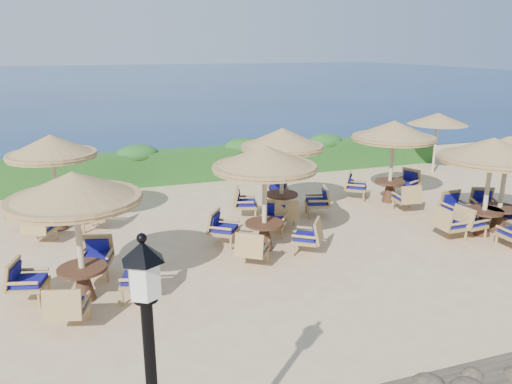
# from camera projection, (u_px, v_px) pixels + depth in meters

# --- Properties ---
(ground) EXTENTS (120.00, 120.00, 0.00)m
(ground) POSITION_uv_depth(u_px,v_px,m) (309.00, 244.00, 12.83)
(ground) COLOR #D4B486
(ground) RESTS_ON ground
(sea) EXTENTS (160.00, 160.00, 0.00)m
(sea) POSITION_uv_depth(u_px,v_px,m) (117.00, 79.00, 76.37)
(sea) COLOR #0B1F4C
(sea) RESTS_ON ground
(hedge) EXTENTS (18.00, 0.90, 1.20)m
(hedge) POSITION_uv_depth(u_px,v_px,m) (231.00, 162.00, 19.19)
(hedge) COLOR #1A4D18
(hedge) RESTS_ON ground
(extra_parasol) EXTENTS (2.30, 2.30, 2.41)m
(extra_parasol) POSITION_uv_depth(u_px,v_px,m) (438.00, 119.00, 19.35)
(extra_parasol) COLOR beige
(extra_parasol) RESTS_ON ground
(cafe_set_0) EXTENTS (2.89, 2.89, 2.65)m
(cafe_set_0) POSITION_uv_depth(u_px,v_px,m) (77.00, 217.00, 9.53)
(cafe_set_0) COLOR beige
(cafe_set_0) RESTS_ON ground
(cafe_set_1) EXTENTS (2.70, 2.70, 2.65)m
(cafe_set_1) POSITION_uv_depth(u_px,v_px,m) (265.00, 182.00, 12.03)
(cafe_set_1) COLOR beige
(cafe_set_1) RESTS_ON ground
(cafe_set_2) EXTENTS (2.81, 2.81, 2.65)m
(cafe_set_2) POSITION_uv_depth(u_px,v_px,m) (490.00, 170.00, 12.95)
(cafe_set_2) COLOR beige
(cafe_set_2) RESTS_ON ground
(cafe_set_3) EXTENTS (2.85, 2.85, 2.65)m
(cafe_set_3) POSITION_uv_depth(u_px,v_px,m) (54.00, 170.00, 13.41)
(cafe_set_3) COLOR beige
(cafe_set_3) RESTS_ON ground
(cafe_set_4) EXTENTS (2.89, 2.89, 2.65)m
(cafe_set_4) POSITION_uv_depth(u_px,v_px,m) (282.00, 161.00, 14.44)
(cafe_set_4) COLOR beige
(cafe_set_4) RESTS_ON ground
(cafe_set_5) EXTENTS (2.76, 2.75, 2.65)m
(cafe_set_5) POSITION_uv_depth(u_px,v_px,m) (393.00, 145.00, 15.79)
(cafe_set_5) COLOR beige
(cafe_set_5) RESTS_ON ground
(cafe_set_6) EXTENTS (2.55, 2.75, 2.65)m
(cafe_set_6) POSITION_uv_depth(u_px,v_px,m) (505.00, 170.00, 13.21)
(cafe_set_6) COLOR beige
(cafe_set_6) RESTS_ON ground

